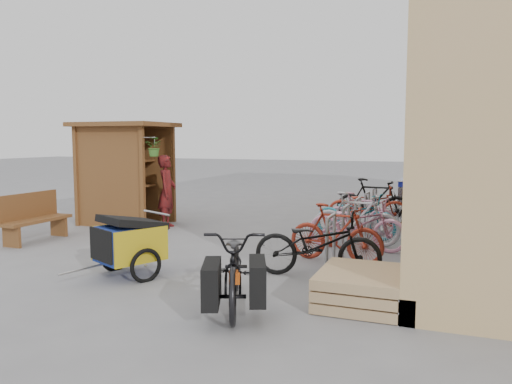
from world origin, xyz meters
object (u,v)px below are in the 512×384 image
(kiosk, at_px, (122,159))
(person_kiosk, at_px, (167,192))
(bike_3, at_px, (356,219))
(bike_1, at_px, (336,233))
(bike_0, at_px, (317,244))
(child_trailer, at_px, (129,241))
(bike_6, at_px, (368,206))
(bike_7, at_px, (374,201))
(cargo_bike, at_px, (236,267))
(bike_4, at_px, (355,215))
(bike_2, at_px, (357,224))
(bike_5, at_px, (360,213))
(pallet_stack, at_px, (361,287))
(shopping_carts, at_px, (410,193))
(bench, at_px, (33,217))

(kiosk, distance_m, person_kiosk, 1.46)
(person_kiosk, xyz_separation_m, bike_3, (4.34, -0.37, -0.32))
(kiosk, height_order, bike_1, kiosk)
(kiosk, xyz_separation_m, bike_0, (5.48, -2.88, -1.07))
(child_trailer, distance_m, bike_6, 6.08)
(bike_7, bearing_deg, cargo_bike, 179.03)
(kiosk, bearing_deg, bike_4, 3.06)
(cargo_bike, bearing_deg, person_kiosk, 107.17)
(child_trailer, xyz_separation_m, bike_6, (2.63, 5.48, -0.04))
(cargo_bike, height_order, bike_2, cargo_bike)
(cargo_bike, bearing_deg, bike_3, 58.12)
(person_kiosk, distance_m, bike_2, 4.52)
(bike_5, bearing_deg, bike_2, -172.14)
(bike_4, bearing_deg, bike_5, 8.95)
(bike_1, bearing_deg, cargo_bike, 174.37)
(pallet_stack, relative_size, bike_3, 0.71)
(kiosk, bearing_deg, bike_0, -27.77)
(pallet_stack, bearing_deg, bike_2, 100.82)
(bike_0, distance_m, bike_3, 2.43)
(person_kiosk, height_order, bike_0, person_kiosk)
(bike_7, bearing_deg, bike_4, -178.73)
(bike_1, xyz_separation_m, bike_4, (-0.07, 2.21, -0.02))
(cargo_bike, bearing_deg, bike_2, 55.65)
(shopping_carts, height_order, bike_2, shopping_carts)
(pallet_stack, relative_size, bike_6, 0.66)
(bike_2, height_order, bike_5, bike_2)
(child_trailer, height_order, bike_0, bike_0)
(bike_1, height_order, bike_3, bike_3)
(person_kiosk, xyz_separation_m, bike_5, (4.23, 0.80, -0.38))
(pallet_stack, distance_m, bike_3, 3.49)
(child_trailer, height_order, bike_6, bike_6)
(child_trailer, xyz_separation_m, bike_0, (2.59, 0.93, -0.04))
(bench, distance_m, bike_6, 7.17)
(kiosk, relative_size, bike_4, 1.43)
(bike_2, bearing_deg, bike_1, 175.27)
(bench, bearing_deg, bike_7, 36.90)
(shopping_carts, distance_m, cargo_bike, 8.89)
(pallet_stack, distance_m, bike_4, 4.25)
(pallet_stack, bearing_deg, bike_1, 110.64)
(child_trailer, bearing_deg, bike_1, 60.54)
(shopping_carts, bearing_deg, bike_5, -102.42)
(bench, bearing_deg, cargo_bike, -22.03)
(child_trailer, bearing_deg, pallet_stack, 24.04)
(kiosk, relative_size, person_kiosk, 1.51)
(cargo_bike, bearing_deg, pallet_stack, 3.80)
(child_trailer, xyz_separation_m, bike_3, (2.72, 3.36, -0.01))
(person_kiosk, bearing_deg, kiosk, 70.04)
(bike_3, bearing_deg, bike_4, 13.71)
(bike_7, bearing_deg, child_trailer, 160.37)
(shopping_carts, relative_size, bike_0, 0.98)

